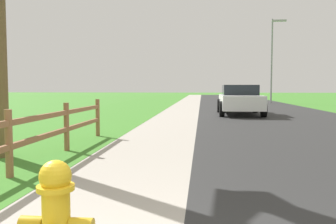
% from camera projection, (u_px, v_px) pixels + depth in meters
% --- Properties ---
extents(ground_plane, '(120.00, 120.00, 0.00)m').
position_uv_depth(ground_plane, '(200.00, 105.00, 26.40)').
color(ground_plane, '#41842B').
extents(road_asphalt, '(7.00, 66.00, 0.01)m').
position_uv_depth(road_asphalt, '(245.00, 104.00, 28.05)').
color(road_asphalt, '#2C2C2C').
rests_on(road_asphalt, ground).
extents(curb_concrete, '(6.00, 66.00, 0.01)m').
position_uv_depth(curb_concrete, '(162.00, 104.00, 28.66)').
color(curb_concrete, '#AEA599').
rests_on(curb_concrete, ground).
extents(grass_verge, '(5.00, 66.00, 0.00)m').
position_uv_depth(grass_verge, '(144.00, 104.00, 28.81)').
color(grass_verge, '#41842B').
rests_on(grass_verge, ground).
extents(fire_hydrant, '(0.50, 0.42, 0.85)m').
position_uv_depth(fire_hydrant, '(56.00, 222.00, 2.40)').
color(fire_hydrant, yellow).
rests_on(fire_hydrant, ground).
extents(rail_fence, '(0.11, 9.13, 1.01)m').
position_uv_depth(rail_fence, '(9.00, 138.00, 5.27)').
color(rail_fence, '#8D5D3C').
rests_on(rail_fence, ground).
extents(parked_suv_white, '(2.09, 4.61, 1.44)m').
position_uv_depth(parked_suv_white, '(240.00, 99.00, 17.52)').
color(parked_suv_white, white).
rests_on(parked_suv_white, ground).
extents(street_lamp, '(1.17, 0.20, 6.83)m').
position_uv_depth(street_lamp, '(273.00, 54.00, 29.24)').
color(street_lamp, gray).
rests_on(street_lamp, ground).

